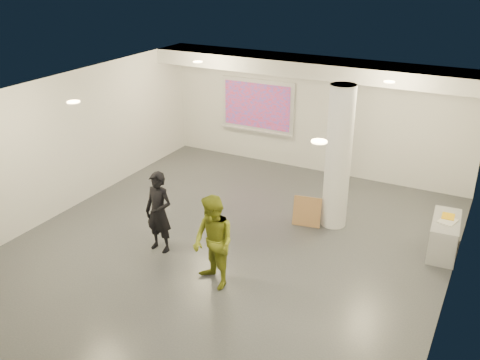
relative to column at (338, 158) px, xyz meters
The scene contains 20 objects.
floor 2.78m from the column, 129.81° to the right, with size 8.00×9.00×0.01m, color #3A3E43.
ceiling 2.78m from the column, 129.81° to the right, with size 8.00×9.00×0.01m, color silver.
wall_back 3.09m from the column, 119.05° to the left, with size 8.00×0.01×3.00m, color silver.
wall_front 6.48m from the column, 103.39° to the right, with size 8.00×0.01×3.00m, color silver.
wall_left 5.79m from the column, 161.88° to the right, with size 0.01×9.00×3.00m, color silver.
wall_right 3.08m from the column, 35.75° to the right, with size 0.01×9.00×3.00m, color silver.
soffit_band 2.94m from the column, 124.90° to the left, with size 8.00×1.10×0.36m, color silver.
downlight_nw 4.05m from the column, 169.29° to the left, with size 0.22×0.22×0.02m, color #F3CE8D.
downlight_ne 1.78m from the column, 45.00° to the left, with size 0.22×0.22×0.02m, color #F3CE8D.
downlight_sw 5.17m from the column, 138.27° to the right, with size 0.22×0.22×0.02m, color #F3CE8D.
downlight_se 3.68m from the column, 78.02° to the right, with size 0.22×0.22×0.02m, color #F3CE8D.
column is the anchor object (origin of this frame).
projection_screen 4.08m from the column, 139.44° to the left, with size 2.10×0.13×1.42m.
credenza 2.51m from the column, ahead, with size 0.49×1.19×0.69m, color #9A9DA0.
papers_stack 2.39m from the column, ahead, with size 0.28×0.36×0.02m, color white.
postit_pad 2.36m from the column, ahead, with size 0.23×0.31×0.03m, color yellow.
cardboard_back 1.32m from the column, 147.37° to the right, with size 0.58×0.05×0.64m, color #9A6E41.
cardboard_front 1.36m from the column, 161.98° to the right, with size 0.46×0.05×0.50m, color #9A6E41.
woman 3.73m from the column, 135.84° to the right, with size 0.58×0.38×1.60m, color black.
man 3.36m from the column, 109.81° to the right, with size 0.81×0.63×1.66m, color olive.
Camera 1 is at (4.41, -8.02, 5.35)m, focal length 40.00 mm.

